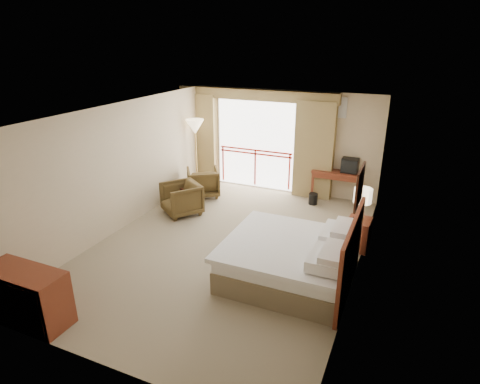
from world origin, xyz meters
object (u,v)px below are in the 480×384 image
at_px(floor_lamp, 195,129).
at_px(armchair_far, 204,195).
at_px(wastebasket, 313,199).
at_px(table_lamp, 363,196).
at_px(tv, 350,165).
at_px(armchair_near, 182,213).
at_px(side_table, 188,192).
at_px(desk, 337,177).
at_px(dresser, 27,296).
at_px(nightstand, 358,234).
at_px(bed, 292,259).

bearing_deg(floor_lamp, armchair_far, -46.47).
bearing_deg(wastebasket, table_lamp, -53.26).
bearing_deg(tv, floor_lamp, -165.36).
xyz_separation_m(armchair_near, side_table, (-0.10, 0.48, 0.35)).
xyz_separation_m(armchair_far, floor_lamp, (-0.46, 0.49, 1.64)).
height_order(side_table, floor_lamp, floor_lamp).
distance_m(armchair_near, side_table, 0.60).
relative_size(table_lamp, tv, 1.52).
bearing_deg(desk, dresser, -112.69).
bearing_deg(table_lamp, wastebasket, 126.74).
bearing_deg(tv, table_lamp, -69.40).
bearing_deg(desk, side_table, -146.74).
height_order(nightstand, dresser, dresser).
height_order(table_lamp, dresser, table_lamp).
xyz_separation_m(floor_lamp, dresser, (0.54, -5.98, -1.22)).
bearing_deg(armchair_near, floor_lamp, 144.65).
bearing_deg(dresser, armchair_far, 88.23).
xyz_separation_m(bed, desk, (-0.02, 4.01, 0.23)).
height_order(armchair_far, side_table, side_table).
bearing_deg(armchair_near, side_table, 138.44).
bearing_deg(floor_lamp, tv, 8.68).
bearing_deg(table_lamp, nightstand, -90.00).
distance_m(tv, floor_lamp, 4.13).
bearing_deg(nightstand, armchair_far, 165.76).
distance_m(armchair_far, armchair_near, 1.24).
bearing_deg(table_lamp, dresser, -133.87).
bearing_deg(floor_lamp, armchair_near, -72.26).
xyz_separation_m(bed, table_lamp, (0.89, 1.62, 0.72)).
xyz_separation_m(armchair_far, side_table, (-0.01, -0.76, 0.35)).
xyz_separation_m(nightstand, armchair_near, (-4.08, 0.05, -0.31)).
height_order(bed, armchair_far, bed).
height_order(armchair_far, armchair_near, armchair_near).
relative_size(wastebasket, armchair_far, 0.34).
bearing_deg(wastebasket, tv, 34.81).
relative_size(table_lamp, dresser, 0.48).
xyz_separation_m(tv, floor_lamp, (-4.03, -0.61, 0.68)).
height_order(nightstand, wastebasket, nightstand).
relative_size(bed, floor_lamp, 1.11).
bearing_deg(floor_lamp, wastebasket, 1.66).
distance_m(table_lamp, desk, 2.61).
bearing_deg(floor_lamp, dresser, -84.80).
relative_size(bed, nightstand, 3.45).
bearing_deg(bed, armchair_far, 139.04).
distance_m(bed, table_lamp, 1.98).
bearing_deg(desk, floor_lamp, -166.91).
bearing_deg(nightstand, tv, 107.25).
bearing_deg(dresser, table_lamp, 43.52).
height_order(armchair_near, side_table, side_table).
bearing_deg(wastebasket, floor_lamp, -178.34).
bearing_deg(tv, armchair_near, -140.04).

